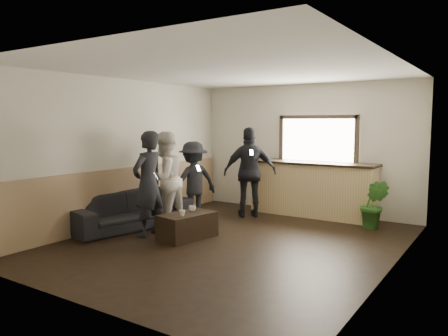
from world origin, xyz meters
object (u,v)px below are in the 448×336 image
Objects in this scene: cup_b at (182,213)px; person_d at (250,172)px; cup_a at (192,208)px; person_b at (164,179)px; person_c at (193,181)px; bar_counter at (312,186)px; sofa at (130,210)px; coffee_table at (187,226)px; potted_plant at (374,204)px; person_a at (148,184)px.

cup_b is 2.35m from person_d.
person_b is at bearing 162.01° from cup_a.
person_c reaches higher than cup_a.
bar_counter is 1.17× the size of sofa.
potted_plant is (2.48, 2.44, 0.24)m from coffee_table.
coffee_table is at bearing 57.22° from person_c.
sofa reaches higher than cup_b.
person_c is 0.85× the size of person_d.
coffee_table is at bearing 65.66° from person_b.
person_c is at bearing 120.70° from cup_b.
cup_a is (-1.12, -2.70, -0.16)m from bar_counter.
person_d is (1.39, 2.09, 0.60)m from sofa.
person_a is 1.15× the size of person_c.
person_c is (-0.83, 1.40, 0.32)m from cup_b.
cup_a is at bearing 50.35° from person_d.
potted_plant is 0.50× the size of person_a.
person_b is 0.73m from person_c.
sofa is 1.28× the size of person_b.
person_d reaches higher than cup_a.
person_a reaches higher than person_c.
sofa is (-2.45, -2.89, -0.30)m from bar_counter.
person_d is at bearing 163.86° from person_a.
cup_a is 1.96m from person_d.
person_a is at bearing -161.94° from coffee_table.
sofa is 1.40m from person_c.
person_d is (0.02, 2.10, 0.72)m from coffee_table.
bar_counter reaches higher than cup_b.
cup_b is 3.60m from potted_plant.
person_a is 1.02× the size of person_b.
bar_counter is 2.53m from person_c.
sofa is 21.71× the size of cup_b.
cup_a is at bearing -138.28° from potted_plant.
sofa is at bearing 18.54° from person_d.
person_b is 1.87m from person_d.
person_d is at bearing -142.89° from bar_counter.
person_b is (-0.98, 0.69, 0.42)m from cup_b.
cup_a is at bearing 101.56° from coffee_table.
person_a is (-1.76, -3.12, 0.27)m from bar_counter.
person_b is (-0.92, 0.48, 0.69)m from coffee_table.
person_b is (-3.40, -1.96, 0.44)m from potted_plant.
person_a is at bearing 22.12° from person_b.
coffee_table is 3.49m from potted_plant.
cup_b is 1.27m from person_b.
sofa is at bearing -2.74° from person_c.
bar_counter is 3.80m from sofa.
potted_plant is 0.58× the size of person_c.
bar_counter is 1.47× the size of person_a.
bar_counter reaches higher than cup_a.
cup_b is 0.12× the size of potted_plant.
cup_a is (-0.04, 0.19, 0.26)m from coffee_table.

